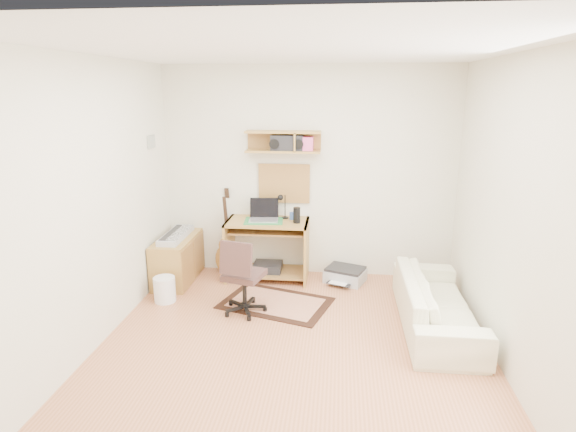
# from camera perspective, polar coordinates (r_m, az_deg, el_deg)

# --- Properties ---
(floor) EXTENTS (3.60, 4.00, 0.01)m
(floor) POSITION_cam_1_polar(r_m,az_deg,el_deg) (4.49, 0.46, -16.10)
(floor) COLOR #C07950
(floor) RESTS_ON ground
(ceiling) EXTENTS (3.60, 4.00, 0.01)m
(ceiling) POSITION_cam_1_polar(r_m,az_deg,el_deg) (3.85, 0.55, 19.34)
(ceiling) COLOR white
(ceiling) RESTS_ON ground
(back_wall) EXTENTS (3.60, 0.01, 2.60)m
(back_wall) POSITION_cam_1_polar(r_m,az_deg,el_deg) (5.93, 2.46, 5.14)
(back_wall) COLOR beige
(back_wall) RESTS_ON ground
(left_wall) EXTENTS (0.01, 4.00, 2.60)m
(left_wall) POSITION_cam_1_polar(r_m,az_deg,el_deg) (4.52, -22.91, 0.85)
(left_wall) COLOR beige
(left_wall) RESTS_ON ground
(right_wall) EXTENTS (0.01, 4.00, 2.60)m
(right_wall) POSITION_cam_1_polar(r_m,az_deg,el_deg) (4.20, 25.80, -0.47)
(right_wall) COLOR beige
(right_wall) RESTS_ON ground
(wall_shelf) EXTENTS (0.90, 0.25, 0.26)m
(wall_shelf) POSITION_cam_1_polar(r_m,az_deg,el_deg) (5.77, -0.60, 8.89)
(wall_shelf) COLOR #AC813D
(wall_shelf) RESTS_ON back_wall
(cork_board) EXTENTS (0.64, 0.03, 0.49)m
(cork_board) POSITION_cam_1_polar(r_m,az_deg,el_deg) (5.95, -0.46, 3.92)
(cork_board) COLOR tan
(cork_board) RESTS_ON back_wall
(wall_photo) EXTENTS (0.02, 0.20, 0.15)m
(wall_photo) POSITION_cam_1_polar(r_m,az_deg,el_deg) (5.78, -16.04, 8.53)
(wall_photo) COLOR #4C8CBF
(wall_photo) RESTS_ON left_wall
(desk) EXTENTS (1.00, 0.55, 0.75)m
(desk) POSITION_cam_1_polar(r_m,az_deg,el_deg) (5.94, -2.46, -4.07)
(desk) COLOR #AC813D
(desk) RESTS_ON floor
(laptop) EXTENTS (0.38, 0.38, 0.27)m
(laptop) POSITION_cam_1_polar(r_m,az_deg,el_deg) (5.78, -2.93, 0.66)
(laptop) COLOR silver
(laptop) RESTS_ON desk
(speaker) EXTENTS (0.09, 0.09, 0.19)m
(speaker) POSITION_cam_1_polar(r_m,az_deg,el_deg) (5.71, 1.05, 0.10)
(speaker) COLOR black
(speaker) RESTS_ON desk
(desk_lamp) EXTENTS (0.10, 0.10, 0.31)m
(desk_lamp) POSITION_cam_1_polar(r_m,az_deg,el_deg) (5.90, -0.35, 1.17)
(desk_lamp) COLOR black
(desk_lamp) RESTS_ON desk
(pencil_cup) EXTENTS (0.06, 0.06, 0.09)m
(pencil_cup) POSITION_cam_1_polar(r_m,az_deg,el_deg) (5.88, 0.47, 0.02)
(pencil_cup) COLOR #325397
(pencil_cup) RESTS_ON desk
(boombox) EXTENTS (0.38, 0.18, 0.20)m
(boombox) POSITION_cam_1_polar(r_m,az_deg,el_deg) (5.76, -0.11, 8.68)
(boombox) COLOR black
(boombox) RESTS_ON wall_shelf
(rug) EXTENTS (1.32, 1.07, 0.02)m
(rug) POSITION_cam_1_polar(r_m,az_deg,el_deg) (5.39, -1.48, -10.34)
(rug) COLOR beige
(rug) RESTS_ON floor
(task_chair) EXTENTS (0.52, 0.52, 0.84)m
(task_chair) POSITION_cam_1_polar(r_m,az_deg,el_deg) (5.06, -5.26, -7.03)
(task_chair) COLOR #3B2623
(task_chair) RESTS_ON floor
(cabinet) EXTENTS (0.40, 0.90, 0.55)m
(cabinet) POSITION_cam_1_polar(r_m,az_deg,el_deg) (6.07, -13.06, -5.02)
(cabinet) COLOR #AC813D
(cabinet) RESTS_ON floor
(music_keyboard) EXTENTS (0.23, 0.74, 0.06)m
(music_keyboard) POSITION_cam_1_polar(r_m,az_deg,el_deg) (5.98, -13.23, -2.25)
(music_keyboard) COLOR #B2B5BA
(music_keyboard) RESTS_ON cabinet
(guitar) EXTENTS (0.31, 0.21, 1.10)m
(guitar) POSITION_cam_1_polar(r_m,az_deg,el_deg) (6.12, -7.43, -1.87)
(guitar) COLOR #A67233
(guitar) RESTS_ON floor
(waste_basket) EXTENTS (0.27, 0.27, 0.29)m
(waste_basket) POSITION_cam_1_polar(r_m,az_deg,el_deg) (5.56, -14.53, -8.49)
(waste_basket) COLOR white
(waste_basket) RESTS_ON floor
(printer) EXTENTS (0.55, 0.49, 0.17)m
(printer) POSITION_cam_1_polar(r_m,az_deg,el_deg) (5.98, 6.86, -7.01)
(printer) COLOR #A5A8AA
(printer) RESTS_ON floor
(sofa) EXTENTS (0.50, 1.72, 0.67)m
(sofa) POSITION_cam_1_polar(r_m,az_deg,el_deg) (5.01, 17.41, -9.00)
(sofa) COLOR beige
(sofa) RESTS_ON floor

